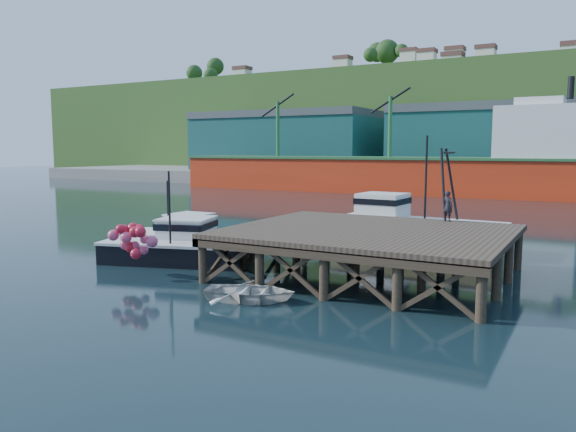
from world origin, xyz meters
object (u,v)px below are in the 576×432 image
Objects in this scene: boat_black at (179,245)px; dockworker at (448,206)px; trawler at (413,225)px; dinghy at (250,292)px; boat_navy at (180,237)px.

dockworker is (11.93, 6.08, 2.03)m from boat_black.
dinghy is at bearing -94.64° from trawler.
boat_black reaches higher than boat_navy.
boat_navy reaches higher than dockworker.
trawler is 4.72m from dockworker.
dinghy is at bearing 89.25° from dockworker.
dockworker reaches higher than dinghy.
boat_black is at bearing 50.55° from dockworker.
trawler reaches higher than boat_navy.
dockworker is (13.73, 3.86, 2.07)m from boat_navy.
boat_black reaches higher than dinghy.
boat_black is at bearing -50.44° from boat_navy.
dinghy is (8.95, -6.72, -0.45)m from boat_navy.
trawler reaches higher than dockworker.
boat_black is at bearing -130.15° from trawler.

